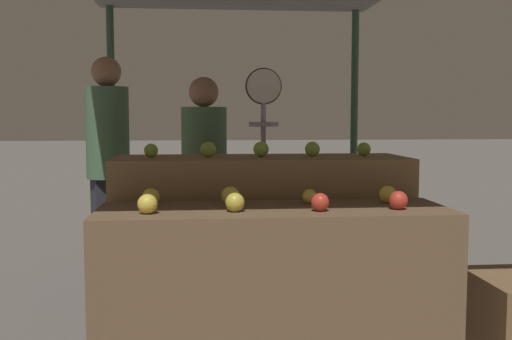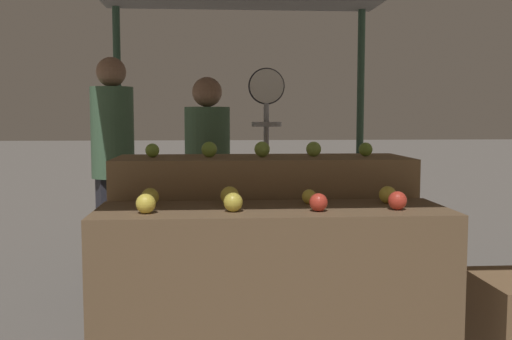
{
  "view_description": "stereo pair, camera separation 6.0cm",
  "coord_description": "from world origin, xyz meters",
  "views": [
    {
      "loc": [
        -0.34,
        -2.72,
        1.31
      ],
      "look_at": [
        -0.06,
        0.3,
        1.03
      ],
      "focal_mm": 42.0,
      "sensor_mm": 36.0,
      "label": 1
    },
    {
      "loc": [
        -0.28,
        -2.73,
        1.31
      ],
      "look_at": [
        -0.06,
        0.3,
        1.03
      ],
      "focal_mm": 42.0,
      "sensor_mm": 36.0,
      "label": 2
    }
  ],
  "objects": [
    {
      "name": "display_counter_front",
      "position": [
        0.0,
        0.0,
        0.44
      ],
      "size": [
        1.63,
        0.55,
        0.88
      ],
      "primitive_type": "cube",
      "color": "brown",
      "rests_on": "ground_plane"
    },
    {
      "name": "display_counter_back",
      "position": [
        0.0,
        0.6,
        0.54
      ],
      "size": [
        1.63,
        0.55,
        1.08
      ],
      "primitive_type": "cube",
      "color": "olive",
      "rests_on": "ground_plane"
    },
    {
      "name": "apple_front_0",
      "position": [
        -0.57,
        -0.12,
        0.93
      ],
      "size": [
        0.09,
        0.09,
        0.09
      ],
      "primitive_type": "sphere",
      "color": "yellow",
      "rests_on": "display_counter_front"
    },
    {
      "name": "apple_front_1",
      "position": [
        -0.19,
        -0.1,
        0.93
      ],
      "size": [
        0.09,
        0.09,
        0.09
      ],
      "primitive_type": "sphere",
      "color": "gold",
      "rests_on": "display_counter_front"
    },
    {
      "name": "apple_front_2",
      "position": [
        0.19,
        -0.12,
        0.92
      ],
      "size": [
        0.08,
        0.08,
        0.08
      ],
      "primitive_type": "sphere",
      "color": "red",
      "rests_on": "display_counter_front"
    },
    {
      "name": "apple_front_3",
      "position": [
        0.56,
        -0.1,
        0.93
      ],
      "size": [
        0.09,
        0.09,
        0.09
      ],
      "primitive_type": "sphere",
      "color": "red",
      "rests_on": "display_counter_front"
    },
    {
      "name": "apple_front_4",
      "position": [
        -0.57,
        0.12,
        0.93
      ],
      "size": [
        0.08,
        0.08,
        0.08
      ],
      "primitive_type": "sphere",
      "color": "gold",
      "rests_on": "display_counter_front"
    },
    {
      "name": "apple_front_5",
      "position": [
        -0.2,
        0.11,
        0.93
      ],
      "size": [
        0.09,
        0.09,
        0.09
      ],
      "primitive_type": "sphere",
      "color": "yellow",
      "rests_on": "display_counter_front"
    },
    {
      "name": "apple_front_6",
      "position": [
        0.19,
        0.12,
        0.92
      ],
      "size": [
        0.07,
        0.07,
        0.07
      ],
      "primitive_type": "sphere",
      "color": "yellow",
      "rests_on": "display_counter_front"
    },
    {
      "name": "apple_front_7",
      "position": [
        0.57,
        0.11,
        0.93
      ],
      "size": [
        0.08,
        0.08,
        0.08
      ],
      "primitive_type": "sphere",
      "color": "yellow",
      "rests_on": "display_counter_front"
    },
    {
      "name": "apple_back_0",
      "position": [
        -0.61,
        0.61,
        1.12
      ],
      "size": [
        0.08,
        0.08,
        0.08
      ],
      "primitive_type": "sphere",
      "color": "#84AD3D",
      "rests_on": "display_counter_back"
    },
    {
      "name": "apple_back_1",
      "position": [
        -0.29,
        0.59,
        1.12
      ],
      "size": [
        0.09,
        0.09,
        0.09
      ],
      "primitive_type": "sphere",
      "color": "#84AD3D",
      "rests_on": "display_counter_back"
    },
    {
      "name": "apple_back_2",
      "position": [
        -0.0,
        0.59,
        1.12
      ],
      "size": [
        0.09,
        0.09,
        0.09
      ],
      "primitive_type": "sphere",
      "color": "#8EB247",
      "rests_on": "display_counter_back"
    },
    {
      "name": "apple_back_3",
      "position": [
        0.29,
        0.6,
        1.12
      ],
      "size": [
        0.08,
        0.08,
        0.08
      ],
      "primitive_type": "sphere",
      "color": "#8EB247",
      "rests_on": "display_counter_back"
    },
    {
      "name": "apple_back_4",
      "position": [
        0.59,
        0.61,
        1.12
      ],
      "size": [
        0.08,
        0.08,
        0.08
      ],
      "primitive_type": "sphere",
      "color": "#7AA338",
      "rests_on": "display_counter_back"
    },
    {
      "name": "produce_scale",
      "position": [
        0.09,
        1.27,
        1.16
      ],
      "size": [
        0.24,
        0.2,
        1.63
      ],
      "color": "#99999E",
      "rests_on": "ground_plane"
    },
    {
      "name": "person_vendor_at_scale",
      "position": [
        -0.31,
        1.47,
        0.92
      ],
      "size": [
        0.43,
        0.43,
        1.58
      ],
      "rotation": [
        0.0,
        0.0,
        3.62
      ],
      "color": "#2D2D38",
      "rests_on": "ground_plane"
    },
    {
      "name": "person_customer_left",
      "position": [
        -1.06,
        2.06,
        1.03
      ],
      "size": [
        0.45,
        0.45,
        1.77
      ],
      "rotation": [
        0.0,
        0.0,
        3.61
      ],
      "color": "#2D2D38",
      "rests_on": "ground_plane"
    }
  ]
}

